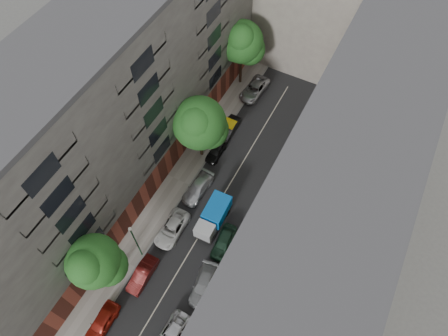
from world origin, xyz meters
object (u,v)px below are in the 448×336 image
Objects in this scene: car_left_3 at (198,188)px; tree_far at (242,44)px; tarp_truck at (213,216)px; tree_mid at (200,125)px; car_left_5 at (229,129)px; tree_near at (94,263)px; car_right_1 at (204,285)px; lamp_post at (135,239)px; car_left_2 at (172,229)px; car_left_6 at (255,89)px; pedestrian at (306,154)px; car_left_1 at (143,274)px; car_right_2 at (224,242)px; car_left_4 at (216,151)px; car_left_0 at (102,323)px; car_right_0 at (171,336)px.

tree_far is at bearing 104.42° from car_left_3.
tarp_truck is 10.02m from tree_mid.
car_left_5 is 0.48× the size of tree_near.
car_right_1 is 8.15m from lamp_post.
car_left_3 is at bearing 88.79° from car_left_2.
car_left_6 is at bearing 99.93° from tarp_truck.
lamp_post is at bearing 46.45° from pedestrian.
tarp_truck is 1.26× the size of car_left_1.
pedestrian is at bearing 50.66° from car_left_3.
tree_near is at bearing 48.80° from pedestrian.
lamp_post is (1.90, -26.98, -2.52)m from tree_far.
car_right_1 is 4.92m from car_right_2.
car_left_4 is at bearing 91.95° from car_left_2.
car_left_3 is 5.63m from car_left_4.
car_left_2 is (-3.40, -3.07, -0.65)m from tarp_truck.
tree_far is (-0.89, 31.01, 0.43)m from tree_near.
car_left_6 reaches higher than car_left_5.
car_right_1 is at bearing -91.15° from car_right_2.
car_right_1 is at bearing 45.82° from car_left_0.
tree_mid is at bearing 117.78° from car_left_3.
car_left_6 is 32.24m from car_right_0.
car_left_6 is at bearing 88.69° from lamp_post.
pedestrian is (11.23, 5.26, -4.77)m from tree_mid.
car_left_5 is 10.03m from pedestrian.
car_right_2 is (5.60, 6.80, 0.03)m from car_left_1.
car_left_2 is at bearing -172.99° from car_right_2.
car_left_1 is (-3.40, -8.67, -0.64)m from tarp_truck.
tree_far is (-9.24, 26.93, 6.06)m from car_right_1.
tree_far reaches higher than pedestrian.
car_right_2 is (2.20, -1.87, -0.60)m from tarp_truck.
car_left_0 is 1.14× the size of car_left_4.
car_right_2 is 0.64× the size of lamp_post.
car_left_0 is (-4.20, -14.27, -0.60)m from tarp_truck.
car_left_5 is 23.32m from tree_near.
car_left_3 is 0.48× the size of tree_far.
car_left_5 is 0.65× the size of lamp_post.
car_left_1 is 2.20× the size of pedestrian.
tree_mid is at bearing 88.78° from tree_near.
tarp_truck is at bearing 67.31° from car_left_1.
car_left_2 is at bearing 123.61° from car_right_0.
tree_mid is at bearing 110.03° from car_right_1.
tree_far reaches higher than car_left_2.
tree_mid reaches higher than car_left_0.
pedestrian is at bearing -30.81° from car_left_6.
car_left_3 is at bearing -83.16° from car_left_6.
car_left_2 is 9.91m from tree_near.
car_left_0 is 33.60m from car_left_6.
car_right_0 is (5.60, -14.80, -0.02)m from car_left_3.
car_right_2 is 0.47× the size of tree_near.
car_left_6 is at bearing 90.39° from car_left_4.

